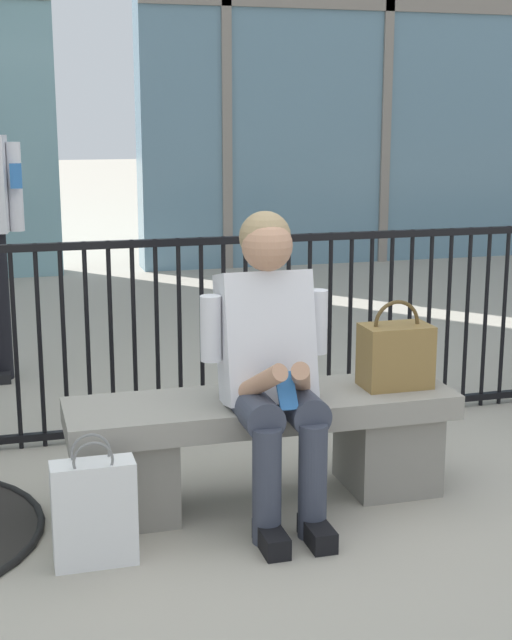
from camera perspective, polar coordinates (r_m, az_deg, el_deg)
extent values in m
plane|color=#A8A091|center=(3.90, 0.40, -11.12)|extent=(60.00, 60.00, 0.00)
cube|color=gray|center=(3.76, 0.41, -5.54)|extent=(1.60, 0.44, 0.10)
cube|color=gray|center=(3.73, -8.00, -9.50)|extent=(0.36, 0.37, 0.35)
cube|color=gray|center=(4.02, 8.18, -7.85)|extent=(0.36, 0.37, 0.35)
cylinder|color=#383D4C|center=(3.55, -0.22, -5.47)|extent=(0.15, 0.40, 0.15)
cylinder|color=#383D4C|center=(3.45, 0.68, -10.33)|extent=(0.11, 0.11, 0.45)
cube|color=black|center=(3.48, 0.96, -13.51)|extent=(0.09, 0.22, 0.08)
cylinder|color=#383D4C|center=(3.60, 2.56, -5.22)|extent=(0.15, 0.40, 0.15)
cylinder|color=#383D4C|center=(3.51, 3.55, -10.00)|extent=(0.11, 0.11, 0.45)
cube|color=black|center=(3.53, 3.84, -13.13)|extent=(0.09, 0.22, 0.08)
cube|color=silver|center=(3.64, 0.56, -1.08)|extent=(0.36, 0.30, 0.55)
cylinder|color=silver|center=(3.57, -2.83, -0.53)|extent=(0.08, 0.08, 0.26)
cylinder|color=tan|center=(3.44, 0.30, -3.95)|extent=(0.16, 0.28, 0.20)
cylinder|color=silver|center=(3.69, 3.84, -0.11)|extent=(0.08, 0.08, 0.26)
cylinder|color=tan|center=(3.49, 2.83, -3.74)|extent=(0.16, 0.28, 0.20)
cube|color=#2D6BB7|center=(3.41, 1.87, -4.45)|extent=(0.07, 0.10, 0.13)
sphere|color=tan|center=(3.55, 0.66, 4.66)|extent=(0.20, 0.20, 0.20)
sphere|color=#997F59|center=(3.57, 0.53, 5.20)|extent=(0.20, 0.20, 0.20)
cube|color=olive|center=(3.89, 8.70, -2.23)|extent=(0.29, 0.18, 0.27)
torus|color=brown|center=(3.86, 8.77, -0.24)|extent=(0.20, 0.02, 0.20)
cube|color=white|center=(3.37, -10.05, -11.78)|extent=(0.30, 0.12, 0.38)
torus|color=slate|center=(3.24, -10.12, -8.67)|extent=(0.14, 0.01, 0.14)
torus|color=slate|center=(3.32, -10.27, -8.14)|extent=(0.14, 0.01, 0.14)
cube|color=black|center=(5.76, -15.49, -3.34)|extent=(0.09, 0.22, 0.06)
cylinder|color=silver|center=(5.61, -14.79, 8.03)|extent=(0.08, 0.08, 0.52)
cube|color=#2D6BB7|center=(5.50, -14.76, 8.68)|extent=(0.07, 0.01, 0.14)
cylinder|color=black|center=(4.46, -14.77, -1.74)|extent=(0.02, 0.02, 0.99)
cylinder|color=black|center=(4.46, -13.32, -1.65)|extent=(0.02, 0.02, 0.99)
cylinder|color=black|center=(4.46, -11.88, -1.57)|extent=(0.02, 0.02, 0.99)
cylinder|color=black|center=(4.47, -10.44, -1.48)|extent=(0.02, 0.02, 0.99)
cylinder|color=black|center=(4.48, -9.01, -1.39)|extent=(0.02, 0.02, 0.99)
cylinder|color=black|center=(4.50, -7.59, -1.30)|extent=(0.02, 0.02, 0.99)
cylinder|color=black|center=(4.51, -6.18, -1.21)|extent=(0.02, 0.02, 0.99)
cylinder|color=black|center=(4.53, -4.78, -1.12)|extent=(0.02, 0.02, 0.99)
cylinder|color=black|center=(4.55, -3.39, -1.03)|extent=(0.02, 0.02, 0.99)
cylinder|color=black|center=(4.58, -2.01, -0.94)|extent=(0.02, 0.02, 0.99)
cylinder|color=black|center=(4.61, -0.65, -0.85)|extent=(0.02, 0.02, 0.99)
cylinder|color=black|center=(4.64, 0.69, -0.76)|extent=(0.02, 0.02, 0.99)
cylinder|color=black|center=(4.67, 2.02, -0.68)|extent=(0.02, 0.02, 0.99)
cylinder|color=black|center=(4.70, 3.32, -0.59)|extent=(0.02, 0.02, 0.99)
cylinder|color=black|center=(4.74, 4.61, -0.50)|extent=(0.02, 0.02, 0.99)
cylinder|color=black|center=(4.78, 5.88, -0.42)|extent=(0.02, 0.02, 0.99)
cylinder|color=black|center=(4.82, 7.12, -0.34)|extent=(0.02, 0.02, 0.99)
cylinder|color=black|center=(4.86, 8.35, -0.25)|extent=(0.02, 0.02, 0.99)
cylinder|color=black|center=(4.91, 9.55, -0.17)|extent=(0.02, 0.02, 0.99)
cylinder|color=black|center=(4.96, 10.72, -0.10)|extent=(0.02, 0.02, 0.99)
cylinder|color=black|center=(5.01, 11.88, -0.02)|extent=(0.02, 0.02, 0.99)
cylinder|color=black|center=(5.06, 13.01, 0.06)|extent=(0.02, 0.02, 0.99)
cylinder|color=black|center=(5.12, 14.12, 0.13)|extent=(0.02, 0.02, 0.99)
cylinder|color=black|center=(5.17, 15.20, 0.20)|extent=(0.02, 0.02, 0.99)
cube|color=black|center=(4.69, -2.64, -6.29)|extent=(8.44, 0.04, 0.04)
cube|color=black|center=(4.48, -2.76, 4.96)|extent=(8.44, 0.04, 0.04)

